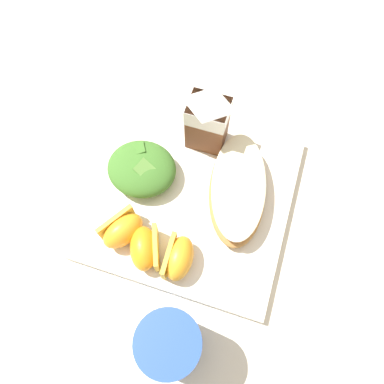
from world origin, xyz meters
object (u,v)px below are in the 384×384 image
(green_salad_pile, at_px, (142,168))
(orange_wedge_front, at_px, (122,230))
(white_plate, at_px, (192,197))
(cheesy_pizza_bread, at_px, (238,189))
(milk_carton, at_px, (208,118))
(orange_wedge_rear, at_px, (178,258))
(orange_wedge_middle, at_px, (145,248))
(drinking_blue_cup, at_px, (170,344))

(green_salad_pile, relative_size, orange_wedge_front, 1.43)
(white_plate, height_order, green_salad_pile, green_salad_pile)
(green_salad_pile, bearing_deg, cheesy_pizza_bread, 4.98)
(milk_carton, bearing_deg, orange_wedge_rear, -84.48)
(green_salad_pile, xyz_separation_m, orange_wedge_rear, (0.09, -0.11, -0.00))
(cheesy_pizza_bread, xyz_separation_m, orange_wedge_front, (-0.13, -0.11, 0.00))
(green_salad_pile, xyz_separation_m, orange_wedge_front, (0.01, -0.09, -0.00))
(orange_wedge_middle, relative_size, drinking_blue_cup, 0.65)
(drinking_blue_cup, bearing_deg, orange_wedge_front, 133.57)
(white_plate, distance_m, orange_wedge_front, 0.11)
(orange_wedge_rear, bearing_deg, drinking_blue_cup, -75.94)
(white_plate, xyz_separation_m, orange_wedge_rear, (0.01, -0.10, 0.03))
(green_salad_pile, relative_size, orange_wedge_rear, 1.62)
(green_salad_pile, xyz_separation_m, drinking_blue_cup, (0.12, -0.21, 0.02))
(white_plate, xyz_separation_m, milk_carton, (-0.01, 0.09, 0.07))
(green_salad_pile, bearing_deg, white_plate, -6.36)
(drinking_blue_cup, bearing_deg, orange_wedge_rear, 104.06)
(white_plate, distance_m, cheesy_pizza_bread, 0.07)
(cheesy_pizza_bread, relative_size, orange_wedge_front, 2.61)
(white_plate, relative_size, cheesy_pizza_bread, 1.53)
(orange_wedge_middle, height_order, orange_wedge_rear, same)
(milk_carton, height_order, orange_wedge_middle, milk_carton)
(drinking_blue_cup, bearing_deg, milk_carton, 98.50)
(green_salad_pile, relative_size, milk_carton, 0.91)
(cheesy_pizza_bread, xyz_separation_m, drinking_blue_cup, (-0.02, -0.22, 0.02))
(cheesy_pizza_bread, relative_size, drinking_blue_cup, 1.73)
(cheesy_pizza_bread, bearing_deg, orange_wedge_rear, -112.31)
(orange_wedge_rear, xyz_separation_m, drinking_blue_cup, (0.03, -0.10, 0.02))
(white_plate, distance_m, orange_wedge_middle, 0.11)
(orange_wedge_rear, bearing_deg, cheesy_pizza_bread, 67.69)
(cheesy_pizza_bread, xyz_separation_m, orange_wedge_middle, (-0.09, -0.12, 0.00))
(orange_wedge_front, bearing_deg, orange_wedge_rear, -9.03)
(milk_carton, bearing_deg, drinking_blue_cup, -81.50)
(cheesy_pizza_bread, relative_size, green_salad_pile, 1.83)
(white_plate, relative_size, milk_carton, 2.55)
(green_salad_pile, height_order, orange_wedge_rear, green_salad_pile)
(orange_wedge_front, bearing_deg, green_salad_pile, 94.78)
(white_plate, distance_m, drinking_blue_cup, 0.21)
(white_plate, height_order, orange_wedge_front, orange_wedge_front)
(orange_wedge_front, bearing_deg, milk_carton, 70.25)
(white_plate, bearing_deg, green_salad_pile, 173.64)
(orange_wedge_rear, distance_m, drinking_blue_cup, 0.11)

